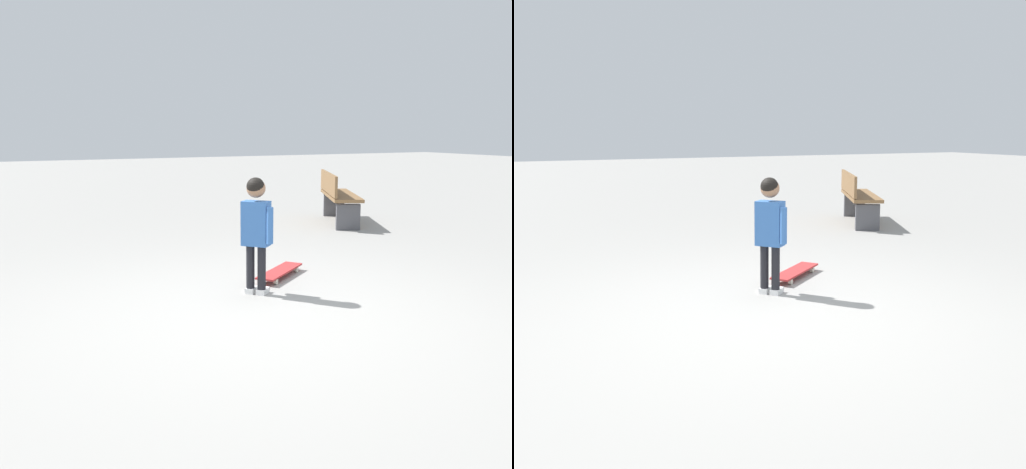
{
  "view_description": "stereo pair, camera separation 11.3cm",
  "coord_description": "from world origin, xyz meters",
  "views": [
    {
      "loc": [
        1.99,
        3.83,
        1.47
      ],
      "look_at": [
        -0.21,
        -0.59,
        0.55
      ],
      "focal_mm": 39.49,
      "sensor_mm": 36.0,
      "label": 1
    },
    {
      "loc": [
        1.89,
        3.88,
        1.47
      ],
      "look_at": [
        -0.21,
        -0.59,
        0.55
      ],
      "focal_mm": 39.49,
      "sensor_mm": 36.0,
      "label": 2
    }
  ],
  "objects": [
    {
      "name": "street_bench",
      "position": [
        -3.16,
        -3.59,
        0.42
      ],
      "size": [
        1.09,
        1.63,
        0.8
      ],
      "color": "brown",
      "rests_on": "ground"
    },
    {
      "name": "child_person",
      "position": [
        -0.21,
        -0.59,
        0.66
      ],
      "size": [
        0.27,
        0.4,
        1.06
      ],
      "color": "black",
      "rests_on": "ground"
    },
    {
      "name": "skateboard",
      "position": [
        -0.68,
        -1.01,
        0.06
      ],
      "size": [
        0.72,
        0.61,
        0.07
      ],
      "color": "#B22D2D",
      "rests_on": "ground"
    },
    {
      "name": "ground_plane",
      "position": [
        0.0,
        0.0,
        0.0
      ],
      "size": [
        50.0,
        50.0,
        0.0
      ],
      "primitive_type": "plane",
      "color": "gray"
    }
  ]
}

